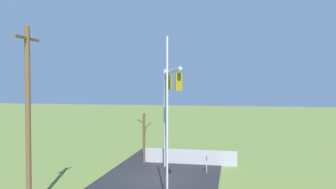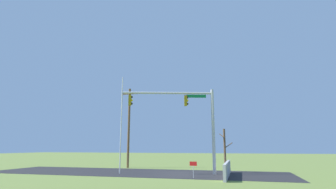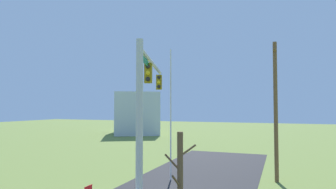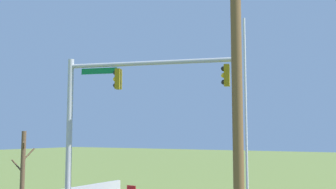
# 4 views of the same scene
# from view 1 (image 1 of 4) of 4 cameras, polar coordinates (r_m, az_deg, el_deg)

# --- Properties ---
(ground_plane) EXTENTS (160.00, 160.00, 0.00)m
(ground_plane) POSITION_cam_1_polar(r_m,az_deg,el_deg) (22.93, -1.57, -14.31)
(ground_plane) COLOR olive
(sidewalk_corner) EXTENTS (6.00, 6.00, 0.01)m
(sidewalk_corner) POSITION_cam_1_polar(r_m,az_deg,el_deg) (27.12, -0.01, -11.79)
(sidewalk_corner) COLOR #B7B5AD
(sidewalk_corner) RESTS_ON ground_plane
(retaining_fence) EXTENTS (0.20, 7.38, 1.14)m
(retaining_fence) POSITION_cam_1_polar(r_m,az_deg,el_deg) (26.89, 3.82, -10.67)
(retaining_fence) COLOR #A8A8AD
(retaining_fence) RESTS_ON ground_plane
(signal_mast) EXTENTS (7.97, 2.65, 7.53)m
(signal_mast) POSITION_cam_1_polar(r_m,az_deg,el_deg) (23.29, 0.06, -0.82)
(signal_mast) COLOR #B2B5BA
(signal_mast) RESTS_ON ground_plane
(flagpole) EXTENTS (0.10, 0.10, 8.80)m
(flagpole) POSITION_cam_1_polar(r_m,az_deg,el_deg) (17.15, -0.13, -4.72)
(flagpole) COLOR silver
(flagpole) RESTS_ON ground_plane
(utility_pole) EXTENTS (1.90, 0.26, 9.19)m
(utility_pole) POSITION_cam_1_polar(r_m,az_deg,el_deg) (17.74, -22.97, -3.45)
(utility_pole) COLOR brown
(utility_pole) RESTS_ON ground_plane
(bare_tree) EXTENTS (1.27, 1.02, 4.04)m
(bare_tree) POSITION_cam_1_polar(r_m,az_deg,el_deg) (27.00, -4.16, -7.37)
(bare_tree) COLOR brown
(bare_tree) RESTS_ON ground_plane
(open_sign) EXTENTS (0.56, 0.04, 1.22)m
(open_sign) POSITION_cam_1_polar(r_m,az_deg,el_deg) (24.25, 6.69, -11.22)
(open_sign) COLOR silver
(open_sign) RESTS_ON ground_plane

